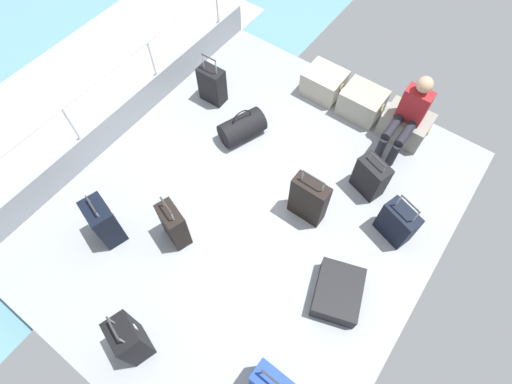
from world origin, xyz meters
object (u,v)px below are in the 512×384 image
at_px(suitcase_0, 271,384).
at_px(suitcase_7, 338,292).
at_px(suitcase_4, 212,85).
at_px(suitcase_6, 397,223).
at_px(duffel_bag, 242,127).
at_px(passenger_seated, 408,115).
at_px(suitcase_1, 309,200).
at_px(cargo_crate_1, 362,103).
at_px(suitcase_2, 371,177).
at_px(cargo_crate_0, 324,83).
at_px(cargo_crate_2, 405,125).
at_px(suitcase_3, 104,222).
at_px(suitcase_8, 130,339).
at_px(suitcase_5, 174,225).

height_order(suitcase_0, suitcase_7, suitcase_0).
xyz_separation_m(suitcase_4, suitcase_6, (3.11, -0.43, -0.01)).
height_order(suitcase_4, duffel_bag, suitcase_4).
bearing_deg(passenger_seated, suitcase_1, -103.84).
distance_m(suitcase_0, suitcase_4, 3.94).
bearing_deg(suitcase_0, cargo_crate_1, 105.43).
relative_size(suitcase_4, duffel_bag, 1.14).
xyz_separation_m(suitcase_2, suitcase_7, (0.40, -1.44, -0.14)).
height_order(cargo_crate_0, passenger_seated, passenger_seated).
relative_size(cargo_crate_0, suitcase_4, 0.76).
bearing_deg(cargo_crate_1, cargo_crate_2, -0.23).
xyz_separation_m(suitcase_2, suitcase_3, (-2.18, -2.38, 0.05)).
xyz_separation_m(suitcase_1, suitcase_7, (0.83, -0.67, -0.22)).
xyz_separation_m(suitcase_3, duffel_bag, (0.38, 2.12, -0.14)).
xyz_separation_m(cargo_crate_1, suitcase_1, (0.26, -1.85, 0.14)).
distance_m(cargo_crate_1, suitcase_3, 3.77).
bearing_deg(suitcase_1, suitcase_4, 159.19).
relative_size(suitcase_6, suitcase_8, 0.82).
relative_size(suitcase_3, suitcase_7, 1.02).
distance_m(cargo_crate_0, suitcase_5, 3.05).
bearing_deg(suitcase_1, suitcase_8, -103.71).
bearing_deg(cargo_crate_1, suitcase_7, -66.60).
bearing_deg(suitcase_4, suitcase_7, -26.58).
distance_m(suitcase_2, duffel_bag, 1.82).
bearing_deg(suitcase_0, suitcase_1, 112.39).
xyz_separation_m(suitcase_6, duffel_bag, (-2.35, 0.13, -0.09)).
bearing_deg(suitcase_3, suitcase_4, 98.93).
bearing_deg(passenger_seated, suitcase_6, -65.96).
xyz_separation_m(suitcase_4, duffel_bag, (0.76, -0.30, -0.10)).
height_order(suitcase_4, suitcase_5, suitcase_5).
xyz_separation_m(suitcase_2, suitcase_8, (-1.01, -3.12, 0.09)).
bearing_deg(suitcase_2, suitcase_0, -82.76).
bearing_deg(suitcase_7, cargo_crate_2, 99.57).
bearing_deg(cargo_crate_0, suitcase_6, -38.39).
bearing_deg(cargo_crate_0, suitcase_1, -64.38).
bearing_deg(cargo_crate_2, duffel_bag, -143.16).
bearing_deg(cargo_crate_0, suitcase_0, -65.97).
xyz_separation_m(cargo_crate_1, suitcase_3, (-1.49, -3.46, 0.12)).
height_order(passenger_seated, suitcase_1, passenger_seated).
bearing_deg(duffel_bag, suitcase_8, -74.46).
bearing_deg(cargo_crate_0, duffel_bag, -109.22).
relative_size(cargo_crate_1, suitcase_5, 0.76).
distance_m(suitcase_5, suitcase_7, 1.98).
bearing_deg(suitcase_7, passenger_seated, 100.30).
bearing_deg(suitcase_6, suitcase_0, -95.46).
relative_size(cargo_crate_2, suitcase_0, 0.86).
bearing_deg(cargo_crate_2, suitcase_7, -80.43).
bearing_deg(suitcase_6, suitcase_7, -97.86).
height_order(passenger_seated, suitcase_4, passenger_seated).
bearing_deg(suitcase_8, passenger_seated, 76.24).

